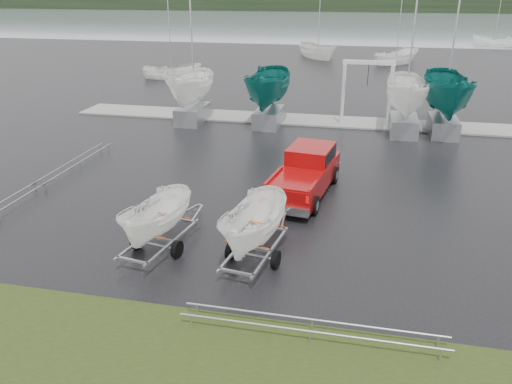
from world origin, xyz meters
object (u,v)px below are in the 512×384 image
trailer_parked (155,188)px  boat_hoist (367,83)px  pickup_truck (306,171)px  trailer_hitched (255,190)px

trailer_parked → boat_hoist: trailer_parked is taller
pickup_truck → trailer_parked: (-4.30, -6.35, 1.34)m
pickup_truck → trailer_parked: trailer_parked is taller
boat_hoist → pickup_truck: bearing=-100.7°
trailer_hitched → trailer_parked: (-3.37, -0.02, -0.21)m
pickup_truck → trailer_parked: size_ratio=1.41×
trailer_hitched → boat_hoist: trailer_hitched is taller
pickup_truck → boat_hoist: 12.97m
trailer_hitched → boat_hoist: 19.26m
trailer_hitched → trailer_parked: trailer_hitched is taller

